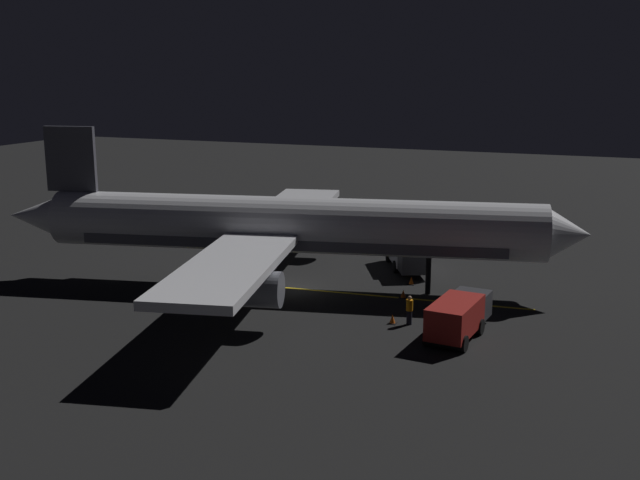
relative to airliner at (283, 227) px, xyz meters
The scene contains 9 objects.
ground_plane 4.33m from the airliner, 102.05° to the left, with size 180.00×180.00×0.20m, color black.
apron_guide_stripe 6.21m from the airliner, 93.21° to the left, with size 0.24×23.98×0.01m, color gold.
airliner is the anchor object (origin of this frame).
baggage_truck 14.43m from the airliner, 67.73° to the left, with size 6.35×2.77×2.20m.
catering_truck 10.54m from the airliner, 140.00° to the left, with size 6.55×4.63×2.36m.
ground_crew_worker 11.41m from the airliner, 66.24° to the left, with size 0.40×0.40×1.74m.
traffic_cone_near_left 10.86m from the airliner, 63.10° to the left, with size 0.50×0.50×0.55m.
traffic_cone_near_right 9.15m from the airliner, 94.30° to the left, with size 0.50×0.50×0.55m.
traffic_cone_under_wing 9.64m from the airliner, 116.06° to the left, with size 0.50×0.50×0.55m.
Camera 1 is at (46.26, 20.33, 14.76)m, focal length 43.23 mm.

